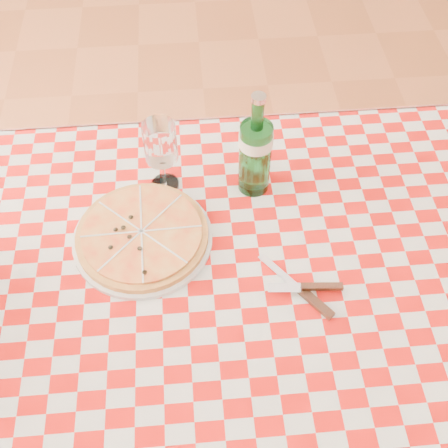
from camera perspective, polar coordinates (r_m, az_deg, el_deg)
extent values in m
plane|color=#A25734|center=(1.86, 0.80, -16.87)|extent=(6.00, 6.00, 0.00)
cube|color=brown|center=(1.21, 1.19, -4.73)|extent=(1.20, 0.80, 0.04)
cylinder|color=brown|center=(1.77, -17.88, -2.99)|extent=(0.06, 0.06, 0.71)
cylinder|color=brown|center=(1.81, 17.15, -0.65)|extent=(0.06, 0.06, 0.71)
cube|color=#B40E0B|center=(1.19, 1.21, -4.11)|extent=(1.30, 0.90, 0.01)
cylinder|color=brown|center=(1.78, -21.82, -13.56)|extent=(0.04, 0.04, 0.43)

